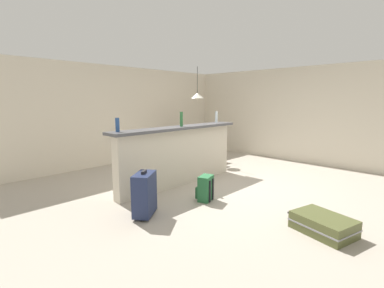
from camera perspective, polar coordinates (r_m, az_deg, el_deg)
name	(u,v)px	position (r m, az deg, el deg)	size (l,w,h in m)	color
ground_plane	(218,184)	(5.63, 5.36, -8.21)	(13.00, 13.00, 0.05)	#ADA393
wall_back	(130,115)	(7.66, -12.70, 5.94)	(6.60, 0.10, 2.50)	beige
wall_right	(278,114)	(8.13, 17.43, 5.92)	(0.10, 6.00, 2.50)	beige
partition_half_wall	(179,157)	(5.37, -2.64, -2.71)	(2.80, 0.20, 1.09)	beige
bar_countertop	(179,128)	(5.28, -2.69, 3.38)	(2.96, 0.40, 0.05)	#4C4C51
bottle_blue	(117,125)	(4.53, -15.20, 3.85)	(0.07, 0.07, 0.22)	#284C89
bottle_green	(181,119)	(5.28, -2.22, 5.17)	(0.06, 0.06, 0.28)	#2D6B38
bottle_clear	(216,117)	(6.19, 5.09, 5.59)	(0.06, 0.06, 0.25)	silver
dining_table	(193,137)	(7.41, 0.13, 1.37)	(1.10, 0.80, 0.74)	brown
dining_chair_near_partition	(208,145)	(7.05, 3.27, -0.12)	(0.44, 0.44, 0.93)	#4C331E
pendant_lamp	(197,96)	(7.34, 1.10, 10.00)	(0.34, 0.34, 0.86)	black
suitcase_flat_olive	(323,224)	(3.95, 25.52, -14.78)	(0.66, 0.89, 0.22)	#51562D
suitcase_upright_navy	(145,194)	(4.03, -9.81, -10.13)	(0.50, 0.45, 0.67)	#1E284C
backpack_green	(205,189)	(4.60, 2.76, -9.21)	(0.32, 0.30, 0.42)	#286B3D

